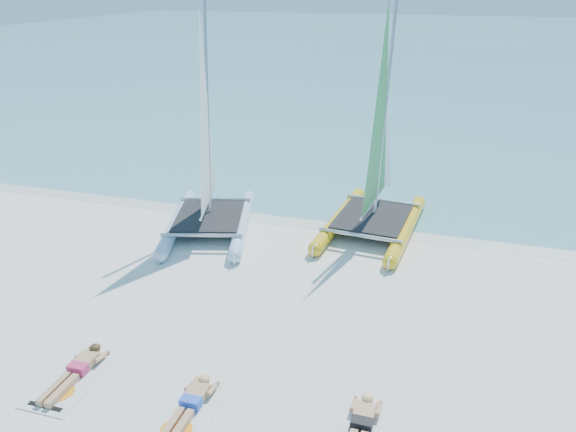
{
  "coord_description": "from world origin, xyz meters",
  "views": [
    {
      "loc": [
        3.71,
        -10.53,
        7.12
      ],
      "look_at": [
        0.18,
        1.2,
        1.94
      ],
      "focal_mm": 35.0,
      "sensor_mm": 36.0,
      "label": 1
    }
  ],
  "objects_px": {
    "sunbather_c": "(361,426)",
    "catamaran_yellow": "(380,155)",
    "catamaran_blue": "(207,163)",
    "sunbather_b": "(190,404)",
    "towel_a": "(71,381)",
    "towel_b": "(185,416)",
    "sunbather_a": "(77,370)"
  },
  "relations": [
    {
      "from": "catamaran_blue",
      "to": "towel_b",
      "type": "relative_size",
      "value": 3.74
    },
    {
      "from": "catamaran_blue",
      "to": "towel_a",
      "type": "relative_size",
      "value": 3.74
    },
    {
      "from": "towel_b",
      "to": "sunbather_b",
      "type": "xyz_separation_m",
      "value": [
        0.0,
        0.19,
        0.11
      ]
    },
    {
      "from": "catamaran_yellow",
      "to": "sunbather_c",
      "type": "height_order",
      "value": "catamaran_yellow"
    },
    {
      "from": "towel_a",
      "to": "catamaran_yellow",
      "type": "bearing_deg",
      "value": 64.22
    },
    {
      "from": "towel_a",
      "to": "towel_b",
      "type": "distance_m",
      "value": 2.54
    },
    {
      "from": "catamaran_blue",
      "to": "sunbather_b",
      "type": "bearing_deg",
      "value": -84.28
    },
    {
      "from": "sunbather_a",
      "to": "towel_b",
      "type": "xyz_separation_m",
      "value": [
        2.53,
        -0.43,
        -0.11
      ]
    },
    {
      "from": "catamaran_blue",
      "to": "sunbather_c",
      "type": "xyz_separation_m",
      "value": [
        5.98,
        -7.15,
        -1.95
      ]
    },
    {
      "from": "catamaran_yellow",
      "to": "sunbather_a",
      "type": "bearing_deg",
      "value": -111.45
    },
    {
      "from": "catamaran_blue",
      "to": "towel_a",
      "type": "xyz_separation_m",
      "value": [
        0.43,
        -7.47,
        -2.06
      ]
    },
    {
      "from": "sunbather_b",
      "to": "sunbather_c",
      "type": "height_order",
      "value": "same"
    },
    {
      "from": "towel_a",
      "to": "towel_b",
      "type": "xyz_separation_m",
      "value": [
        2.53,
        -0.23,
        0.0
      ]
    },
    {
      "from": "sunbather_a",
      "to": "sunbather_c",
      "type": "height_order",
      "value": "same"
    },
    {
      "from": "towel_b",
      "to": "towel_a",
      "type": "bearing_deg",
      "value": 174.71
    },
    {
      "from": "sunbather_b",
      "to": "catamaran_yellow",
      "type": "bearing_deg",
      "value": 78.24
    },
    {
      "from": "catamaran_blue",
      "to": "towel_b",
      "type": "bearing_deg",
      "value": -84.77
    },
    {
      "from": "towel_a",
      "to": "sunbather_a",
      "type": "bearing_deg",
      "value": 90.0
    },
    {
      "from": "towel_a",
      "to": "towel_b",
      "type": "height_order",
      "value": "same"
    },
    {
      "from": "sunbather_c",
      "to": "catamaran_yellow",
      "type": "bearing_deg",
      "value": 96.97
    },
    {
      "from": "towel_a",
      "to": "sunbather_a",
      "type": "relative_size",
      "value": 1.07
    },
    {
      "from": "sunbather_a",
      "to": "sunbather_b",
      "type": "bearing_deg",
      "value": -5.29
    },
    {
      "from": "catamaran_yellow",
      "to": "catamaran_blue",
      "type": "bearing_deg",
      "value": -155.23
    },
    {
      "from": "catamaran_blue",
      "to": "sunbather_b",
      "type": "height_order",
      "value": "catamaran_blue"
    },
    {
      "from": "towel_b",
      "to": "sunbather_b",
      "type": "relative_size",
      "value": 1.07
    },
    {
      "from": "towel_a",
      "to": "sunbather_a",
      "type": "distance_m",
      "value": 0.22
    },
    {
      "from": "towel_a",
      "to": "sunbather_b",
      "type": "bearing_deg",
      "value": -0.96
    },
    {
      "from": "towel_b",
      "to": "sunbather_c",
      "type": "distance_m",
      "value": 3.08
    },
    {
      "from": "towel_b",
      "to": "sunbather_b",
      "type": "distance_m",
      "value": 0.22
    },
    {
      "from": "catamaran_yellow",
      "to": "towel_a",
      "type": "xyz_separation_m",
      "value": [
        -4.47,
        -9.25,
        -2.24
      ]
    },
    {
      "from": "catamaran_blue",
      "to": "sunbather_a",
      "type": "xyz_separation_m",
      "value": [
        0.43,
        -7.28,
        -1.95
      ]
    },
    {
      "from": "towel_b",
      "to": "sunbather_c",
      "type": "relative_size",
      "value": 1.07
    }
  ]
}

